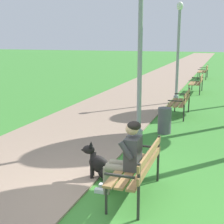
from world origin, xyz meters
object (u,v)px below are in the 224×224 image
park_bench_far (197,82)px  park_bench_furthest (204,71)px  person_seated_on_near_bench (126,155)px  lamp_post_mid (178,52)px  park_bench_near (139,167)px  dog_black (102,166)px  park_bench_mid (181,101)px  litter_bin (165,121)px  lamp_post_near (140,56)px

park_bench_far → park_bench_furthest: bearing=90.9°
person_seated_on_near_bench → lamp_post_mid: bearing=92.7°
person_seated_on_near_bench → park_bench_far: bearing=89.2°
park_bench_near → dog_black: bearing=151.4°
park_bench_mid → litter_bin: 2.16m
park_bench_furthest → lamp_post_near: (-0.60, -14.00, 1.60)m
park_bench_mid → park_bench_far: 5.10m
park_bench_far → dog_black: 10.63m
park_bench_near → park_bench_mid: bearing=91.1°
park_bench_near → lamp_post_near: lamp_post_near is taller
park_bench_far → lamp_post_mid: lamp_post_mid is taller
litter_bin → dog_black: bearing=-99.0°
park_bench_far → litter_bin: park_bench_far is taller
lamp_post_mid → park_bench_near: bearing=-85.8°
park_bench_furthest → person_seated_on_near_bench: size_ratio=1.20×
litter_bin → lamp_post_near: bearing=-116.3°
park_bench_far → park_bench_mid: bearing=-90.8°
park_bench_near → lamp_post_near: size_ratio=0.37×
person_seated_on_near_bench → lamp_post_mid: lamp_post_mid is taller
dog_black → lamp_post_near: (0.06, 2.39, 1.86)m
dog_black → park_bench_far: bearing=85.9°
person_seated_on_near_bench → park_bench_furthest: bearing=89.8°
person_seated_on_near_bench → lamp_post_near: size_ratio=0.31×
park_bench_far → person_seated_on_near_bench: bearing=-90.8°
park_bench_furthest → dog_black: (-0.66, -16.39, -0.25)m
park_bench_far → park_bench_furthest: same height
lamp_post_near → park_bench_mid: bearing=78.7°
park_bench_far → litter_bin: 7.26m
dog_black → lamp_post_mid: (0.20, 7.70, 1.73)m
park_bench_furthest → lamp_post_mid: 8.82m
park_bench_far → person_seated_on_near_bench: size_ratio=1.20×
park_bench_far → park_bench_furthest: (-0.09, 5.79, 0.00)m
park_bench_near → park_bench_furthest: same height
person_seated_on_near_bench → dog_black: 0.84m
lamp_post_mid → person_seated_on_near_bench: bearing=-87.3°
park_bench_furthest → lamp_post_mid: bearing=-93.0°
lamp_post_near → litter_bin: (0.47, 0.95, -1.77)m
litter_bin → park_bench_near: bearing=-86.0°
person_seated_on_near_bench → dog_black: size_ratio=1.52×
lamp_post_near → lamp_post_mid: 5.31m
park_bench_far → park_bench_furthest: size_ratio=1.00×
dog_black → park_bench_furthest: bearing=87.7°
park_bench_furthest → person_seated_on_near_bench: person_seated_on_near_bench is taller
park_bench_far → lamp_post_mid: (-0.55, -2.90, 1.48)m
park_bench_mid → lamp_post_near: 3.55m
park_bench_mid → park_bench_furthest: same height
person_seated_on_near_bench → dog_black: bearing=144.3°
person_seated_on_near_bench → litter_bin: person_seated_on_near_bench is taller
park_bench_furthest → person_seated_on_near_bench: bearing=-90.2°
park_bench_mid → park_bench_far: same height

